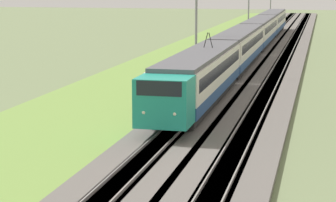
{
  "coord_description": "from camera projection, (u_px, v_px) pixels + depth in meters",
  "views": [
    {
      "loc": [
        -9.98,
        -7.94,
        8.43
      ],
      "look_at": [
        23.64,
        0.0,
        2.16
      ],
      "focal_mm": 70.0,
      "sensor_mm": 36.0,
      "label": 1
    }
  ],
  "objects": [
    {
      "name": "ballast_main",
      "position": [
        233.0,
        73.0,
        60.71
      ],
      "size": [
        240.0,
        4.4,
        0.3
      ],
      "color": "#605B56",
      "rests_on": "ground"
    },
    {
      "name": "ballast_adjacent",
      "position": [
        277.0,
        74.0,
        59.8
      ],
      "size": [
        240.0,
        4.4,
        0.3
      ],
      "color": "#605B56",
      "rests_on": "ground"
    },
    {
      "name": "track_main",
      "position": [
        233.0,
        73.0,
        60.71
      ],
      "size": [
        240.0,
        1.57,
        0.45
      ],
      "color": "#4C4238",
      "rests_on": "ground"
    },
    {
      "name": "track_adjacent",
      "position": [
        277.0,
        74.0,
        59.8
      ],
      "size": [
        240.0,
        1.57,
        0.45
      ],
      "color": "#4C4238",
      "rests_on": "ground"
    },
    {
      "name": "grass_verge",
      "position": [
        168.0,
        72.0,
        62.14
      ],
      "size": [
        240.0,
        11.99,
        0.12
      ],
      "color": "olive",
      "rests_on": "ground"
    },
    {
      "name": "passenger_train",
      "position": [
        251.0,
        37.0,
        74.65
      ],
      "size": [
        86.06,
        2.98,
        4.91
      ],
      "rotation": [
        0.0,
        0.0,
        3.14
      ],
      "color": "teal",
      "rests_on": "ground"
    },
    {
      "name": "catenary_mast_mid",
      "position": [
        197.0,
        25.0,
        57.52
      ],
      "size": [
        0.22,
        2.56,
        9.15
      ],
      "color": "slate",
      "rests_on": "ground"
    },
    {
      "name": "catenary_mast_far",
      "position": [
        249.0,
        8.0,
        97.14
      ],
      "size": [
        0.22,
        2.56,
        8.99
      ],
      "color": "slate",
      "rests_on": "ground"
    },
    {
      "name": "catenary_mast_distant",
      "position": [
        271.0,
        2.0,
        136.8
      ],
      "size": [
        0.22,
        2.56,
        8.56
      ],
      "color": "slate",
      "rests_on": "ground"
    }
  ]
}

